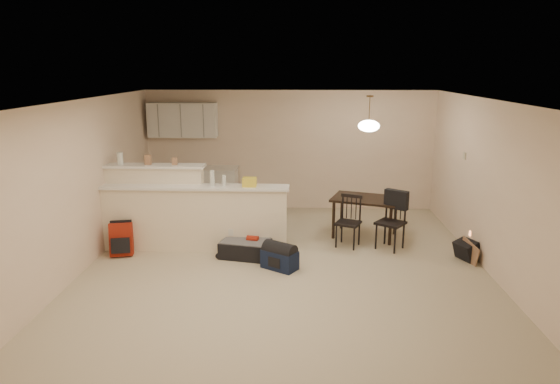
{
  "coord_description": "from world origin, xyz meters",
  "views": [
    {
      "loc": [
        0.19,
        -6.88,
        2.95
      ],
      "look_at": [
        -0.1,
        0.7,
        1.05
      ],
      "focal_mm": 32.0,
      "sensor_mm": 36.0,
      "label": 1
    }
  ],
  "objects_px": {
    "dining_table": "(365,203)",
    "pendant_lamp": "(369,125)",
    "dining_chair_far": "(391,221)",
    "navy_duffel": "(280,260)",
    "black_daypack": "(467,250)",
    "suitcase": "(246,249)",
    "dining_chair_near": "(348,222)",
    "red_backpack": "(121,239)"
  },
  "relations": [
    {
      "from": "dining_table",
      "to": "dining_chair_far",
      "type": "height_order",
      "value": "dining_chair_far"
    },
    {
      "from": "pendant_lamp",
      "to": "dining_chair_far",
      "type": "distance_m",
      "value": 1.67
    },
    {
      "from": "dining_table",
      "to": "dining_chair_far",
      "type": "xyz_separation_m",
      "value": [
        0.34,
        -0.62,
        -0.15
      ]
    },
    {
      "from": "dining_table",
      "to": "pendant_lamp",
      "type": "relative_size",
      "value": 2.14
    },
    {
      "from": "dining_table",
      "to": "navy_duffel",
      "type": "bearing_deg",
      "value": -115.06
    },
    {
      "from": "dining_chair_near",
      "to": "navy_duffel",
      "type": "relative_size",
      "value": 1.67
    },
    {
      "from": "suitcase",
      "to": "black_daypack",
      "type": "xyz_separation_m",
      "value": [
        3.5,
        0.0,
        0.02
      ]
    },
    {
      "from": "pendant_lamp",
      "to": "suitcase",
      "type": "relative_size",
      "value": 0.81
    },
    {
      "from": "suitcase",
      "to": "pendant_lamp",
      "type": "bearing_deg",
      "value": 39.79
    },
    {
      "from": "pendant_lamp",
      "to": "navy_duffel",
      "type": "relative_size",
      "value": 1.18
    },
    {
      "from": "black_daypack",
      "to": "suitcase",
      "type": "bearing_deg",
      "value": 66.21
    },
    {
      "from": "dining_table",
      "to": "dining_chair_near",
      "type": "xyz_separation_m",
      "value": [
        -0.35,
        -0.53,
        -0.19
      ]
    },
    {
      "from": "dining_table",
      "to": "pendant_lamp",
      "type": "distance_m",
      "value": 1.36
    },
    {
      "from": "pendant_lamp",
      "to": "dining_chair_near",
      "type": "xyz_separation_m",
      "value": [
        -0.35,
        -0.53,
        -1.55
      ]
    },
    {
      "from": "dining_chair_far",
      "to": "navy_duffel",
      "type": "xyz_separation_m",
      "value": [
        -1.8,
        -0.92,
        -0.33
      ]
    },
    {
      "from": "navy_duffel",
      "to": "pendant_lamp",
      "type": "bearing_deg",
      "value": 79.17
    },
    {
      "from": "dining_table",
      "to": "red_backpack",
      "type": "distance_m",
      "value": 4.18
    },
    {
      "from": "pendant_lamp",
      "to": "red_backpack",
      "type": "relative_size",
      "value": 1.17
    },
    {
      "from": "red_backpack",
      "to": "dining_chair_near",
      "type": "bearing_deg",
      "value": -3.88
    },
    {
      "from": "dining_table",
      "to": "red_backpack",
      "type": "height_order",
      "value": "dining_table"
    },
    {
      "from": "pendant_lamp",
      "to": "navy_duffel",
      "type": "distance_m",
      "value": 2.81
    },
    {
      "from": "pendant_lamp",
      "to": "black_daypack",
      "type": "height_order",
      "value": "pendant_lamp"
    },
    {
      "from": "red_backpack",
      "to": "navy_duffel",
      "type": "xyz_separation_m",
      "value": [
        2.57,
        -0.47,
        -0.12
      ]
    },
    {
      "from": "dining_table",
      "to": "dining_chair_near",
      "type": "relative_size",
      "value": 1.52
    },
    {
      "from": "dining_chair_far",
      "to": "dining_table",
      "type": "bearing_deg",
      "value": 155.14
    },
    {
      "from": "suitcase",
      "to": "navy_duffel",
      "type": "distance_m",
      "value": 0.74
    },
    {
      "from": "dining_chair_near",
      "to": "suitcase",
      "type": "bearing_deg",
      "value": -139.01
    },
    {
      "from": "red_backpack",
      "to": "black_daypack",
      "type": "height_order",
      "value": "red_backpack"
    },
    {
      "from": "dining_chair_far",
      "to": "navy_duffel",
      "type": "relative_size",
      "value": 1.82
    },
    {
      "from": "dining_table",
      "to": "red_backpack",
      "type": "relative_size",
      "value": 2.5
    },
    {
      "from": "suitcase",
      "to": "black_daypack",
      "type": "distance_m",
      "value": 3.5
    },
    {
      "from": "dining_table",
      "to": "black_daypack",
      "type": "height_order",
      "value": "dining_table"
    },
    {
      "from": "dining_table",
      "to": "suitcase",
      "type": "relative_size",
      "value": 1.73
    },
    {
      "from": "pendant_lamp",
      "to": "dining_chair_near",
      "type": "distance_m",
      "value": 1.68
    },
    {
      "from": "pendant_lamp",
      "to": "black_daypack",
      "type": "bearing_deg",
      "value": -35.99
    },
    {
      "from": "dining_chair_far",
      "to": "black_daypack",
      "type": "distance_m",
      "value": 1.26
    },
    {
      "from": "pendant_lamp",
      "to": "dining_table",
      "type": "bearing_deg",
      "value": 45.0
    },
    {
      "from": "navy_duffel",
      "to": "red_backpack",
      "type": "bearing_deg",
      "value": -157.82
    },
    {
      "from": "dining_table",
      "to": "dining_chair_near",
      "type": "bearing_deg",
      "value": -104.95
    },
    {
      "from": "red_backpack",
      "to": "dining_table",
      "type": "bearing_deg",
      "value": 2.65
    },
    {
      "from": "dining_chair_far",
      "to": "suitcase",
      "type": "xyz_separation_m",
      "value": [
        -2.37,
        -0.45,
        -0.35
      ]
    },
    {
      "from": "dining_chair_far",
      "to": "black_daypack",
      "type": "relative_size",
      "value": 2.78
    }
  ]
}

